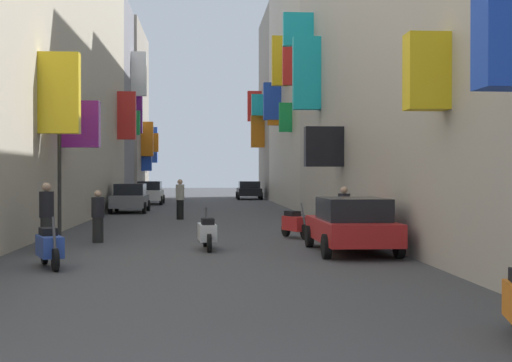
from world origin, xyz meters
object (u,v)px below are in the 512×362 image
Objects in this scene: pedestrian_mid_street at (98,217)px; traffic_light_near_corner at (59,146)px; pedestrian_crossing at (47,216)px; pedestrian_near_left at (180,199)px; parked_car_red at (352,224)px; scooter_red at (295,224)px; parked_car_grey at (130,198)px; scooter_blue at (50,246)px; scooter_white at (207,232)px; parked_car_white at (150,192)px; parked_car_black at (249,190)px; pedestrian_near_right at (344,213)px.

pedestrian_mid_street is 3.27m from traffic_light_near_corner.
pedestrian_near_left is (3.09, 12.55, -0.00)m from pedestrian_crossing.
parked_car_red is 2.39× the size of scooter_red.
parked_car_grey is 2.28× the size of scooter_red.
parked_car_grey is 21.05m from parked_car_red.
scooter_blue is 0.97× the size of pedestrian_near_left.
scooter_blue is 1.12× the size of pedestrian_mid_street.
scooter_white is 0.44× the size of traffic_light_near_corner.
parked_car_grey is (-0.25, -10.11, -0.01)m from parked_car_white.
scooter_white is at bearing -84.78° from pedestrian_near_left.
parked_car_white reaches higher than parked_car_grey.
parked_car_white is at bearing 88.61° from parked_car_grey.
parked_car_black is at bearing 50.80° from parked_car_white.
parked_car_red is at bearing -75.91° from parked_car_white.
parked_car_black is 20.49m from parked_car_grey.
pedestrian_mid_street is 0.36× the size of traffic_light_near_corner.
traffic_light_near_corner is at bearing 172.91° from scooter_red.
pedestrian_mid_street is (-7.43, -0.36, -0.05)m from pedestrian_near_right.
traffic_light_near_corner is (-8.27, -33.54, 2.16)m from parked_car_black.
pedestrian_near_left is at bearing 81.97° from scooter_blue.
pedestrian_near_left is 10.70m from pedestrian_mid_street.
traffic_light_near_corner is (-8.43, 5.10, 2.17)m from parked_car_red.
pedestrian_mid_street is at bearing 146.23° from scooter_white.
scooter_blue is (0.33, -32.07, -0.34)m from parked_car_white.
pedestrian_near_right is at bearing 37.60° from scooter_blue.
scooter_red and scooter_blue have the same top height.
scooter_blue is at bearing -133.50° from scooter_red.
traffic_light_near_corner reaches higher than pedestrian_crossing.
parked_car_grey is at bearing 111.46° from parked_car_red.
scooter_white is 6.71m from traffic_light_near_corner.
scooter_blue is at bearing -99.64° from parked_car_black.
pedestrian_near_left is 9.49m from traffic_light_near_corner.
parked_car_red is 3.56m from pedestrian_near_right.
traffic_light_near_corner is at bearing 99.91° from scooter_blue.
parked_car_black is 37.80m from scooter_white.
parked_car_black is at bearing 91.11° from pedestrian_near_right.
pedestrian_mid_street reaches higher than parked_car_black.
pedestrian_near_right is 1.06× the size of pedestrian_mid_street.
pedestrian_near_right is at bearing -62.93° from parked_car_grey.
parked_car_black is 38.34m from pedestrian_crossing.
scooter_white is 1.16× the size of pedestrian_near_right.
pedestrian_mid_street reaches higher than scooter_blue.
parked_car_red is 2.29× the size of pedestrian_near_left.
parked_car_red is 14.50m from pedestrian_near_left.
parked_car_white is 0.99× the size of parked_car_black.
scooter_red is 6.09m from pedestrian_mid_street.
traffic_light_near_corner is at bearing 127.84° from pedestrian_mid_street.
parked_car_grey reaches higher than scooter_white.
parked_car_white is 0.92× the size of traffic_light_near_corner.
parked_car_black is 2.56× the size of pedestrian_mid_street.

